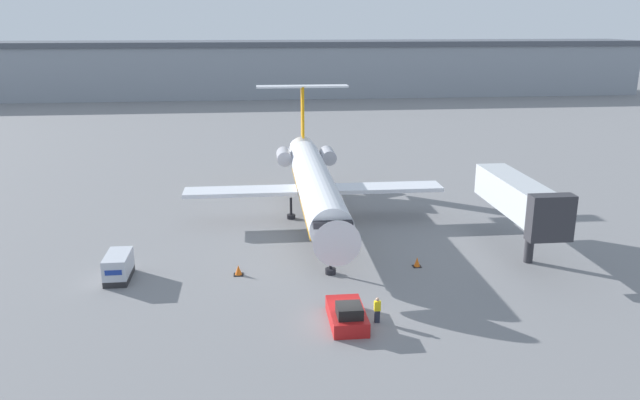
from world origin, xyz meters
The scene contains 9 objects.
ground_plane centered at (0.00, 0.00, 0.00)m, with size 600.00×600.00×0.00m, color slate.
terminal_building centered at (0.00, 120.00, 6.59)m, with size 180.00×16.80×13.13m.
airplane_main centered at (0.12, 20.21, 3.73)m, with size 23.88×31.72×11.08m.
pushback_tug centered at (0.06, -0.22, 0.58)m, with size 2.16×4.38×1.62m.
luggage_cart centered at (-15.31, 8.34, 0.96)m, with size 1.65×3.37×1.92m.
worker_near_tug centered at (1.93, -0.32, 0.87)m, with size 0.40×0.24×1.67m.
traffic_cone_left centered at (-6.74, 8.17, 0.36)m, with size 0.72×0.72×0.76m.
traffic_cone_right centered at (6.74, 8.29, 0.36)m, with size 0.63×0.63×0.75m.
jet_bridge centered at (15.54, 10.71, 4.45)m, with size 3.20×12.44×6.19m.
Camera 1 is at (-5.41, -34.77, 18.08)m, focal length 35.00 mm.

